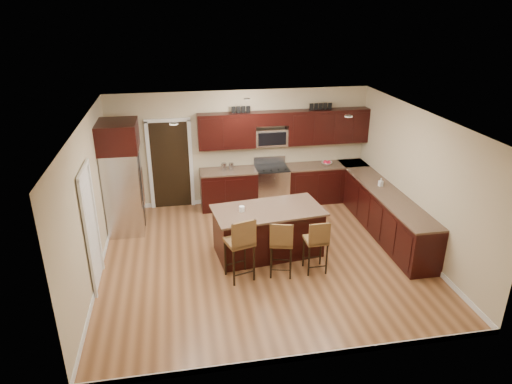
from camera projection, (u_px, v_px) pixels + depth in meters
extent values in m
plane|color=#925F3A|center=(263.00, 258.00, 8.71)|extent=(6.00, 6.00, 0.00)
plane|color=silver|center=(264.00, 119.00, 7.66)|extent=(6.00, 6.00, 0.00)
plane|color=#C3B38D|center=(241.00, 148.00, 10.68)|extent=(6.00, 0.00, 6.00)
plane|color=#C3B38D|center=(89.00, 205.00, 7.70)|extent=(0.00, 5.50, 5.50)
plane|color=#C3B38D|center=(418.00, 182.00, 8.68)|extent=(0.00, 5.50, 5.50)
cube|color=black|center=(229.00, 190.00, 10.71)|extent=(1.30, 0.60, 0.88)
cube|color=black|center=(326.00, 183.00, 11.09)|extent=(1.94, 0.60, 0.88)
cube|color=black|center=(387.00, 215.00, 9.41)|extent=(0.60, 3.35, 0.88)
cube|color=brown|center=(228.00, 171.00, 10.53)|extent=(1.30, 0.63, 0.04)
cube|color=brown|center=(327.00, 165.00, 10.92)|extent=(1.94, 0.63, 0.04)
cube|color=brown|center=(389.00, 195.00, 9.23)|extent=(0.63, 3.35, 0.04)
cube|color=black|center=(226.00, 131.00, 10.29)|extent=(1.30, 0.33, 0.80)
cube|color=black|center=(327.00, 126.00, 10.68)|extent=(1.94, 0.33, 0.80)
cube|color=black|center=(271.00, 118.00, 10.37)|extent=(0.76, 0.33, 0.30)
cube|color=silver|center=(271.00, 186.00, 10.87)|extent=(0.76, 0.64, 0.90)
cube|color=black|center=(272.00, 168.00, 10.69)|extent=(0.76, 0.60, 0.03)
cube|color=black|center=(274.00, 191.00, 10.60)|extent=(0.65, 0.01, 0.45)
cube|color=silver|center=(269.00, 160.00, 10.89)|extent=(0.76, 0.05, 0.18)
cube|color=silver|center=(271.00, 137.00, 10.56)|extent=(0.76, 0.31, 0.40)
cube|color=black|center=(171.00, 165.00, 10.52)|extent=(0.85, 0.03, 2.06)
cube|color=white|center=(91.00, 230.00, 7.56)|extent=(0.03, 0.80, 2.04)
cube|color=black|center=(268.00, 232.00, 8.74)|extent=(2.05, 1.19, 0.88)
cube|color=brown|center=(268.00, 210.00, 8.56)|extent=(2.16, 1.30, 0.04)
cube|color=black|center=(268.00, 250.00, 8.89)|extent=(1.96, 1.10, 0.09)
cube|color=brown|center=(239.00, 242.00, 7.82)|extent=(0.55, 0.55, 0.06)
cube|color=brown|center=(244.00, 235.00, 7.56)|extent=(0.44, 0.16, 0.47)
cylinder|color=black|center=(230.00, 267.00, 7.76)|extent=(0.04, 0.04, 0.69)
cylinder|color=black|center=(252.00, 265.00, 7.82)|extent=(0.04, 0.04, 0.69)
cylinder|color=black|center=(227.00, 256.00, 8.10)|extent=(0.04, 0.04, 0.69)
cylinder|color=black|center=(248.00, 254.00, 8.16)|extent=(0.04, 0.04, 0.69)
cube|color=brown|center=(281.00, 242.00, 7.96)|extent=(0.49, 0.49, 0.06)
cube|color=brown|center=(281.00, 236.00, 7.72)|extent=(0.40, 0.14, 0.43)
cylinder|color=black|center=(274.00, 264.00, 7.91)|extent=(0.03, 0.03, 0.62)
cylinder|color=black|center=(293.00, 262.00, 7.97)|extent=(0.03, 0.03, 0.62)
cylinder|color=black|center=(270.00, 254.00, 8.22)|extent=(0.03, 0.03, 0.62)
cylinder|color=black|center=(288.00, 253.00, 8.28)|extent=(0.03, 0.03, 0.62)
cube|color=brown|center=(316.00, 240.00, 8.08)|extent=(0.39, 0.39, 0.05)
cube|color=brown|center=(320.00, 234.00, 7.84)|extent=(0.38, 0.04, 0.41)
cylinder|color=black|center=(309.00, 261.00, 8.03)|extent=(0.03, 0.03, 0.59)
cylinder|color=black|center=(326.00, 260.00, 8.08)|extent=(0.03, 0.03, 0.59)
cylinder|color=black|center=(304.00, 252.00, 8.32)|extent=(0.03, 0.03, 0.59)
cylinder|color=black|center=(321.00, 250.00, 8.38)|extent=(0.03, 0.03, 0.59)
cube|color=silver|center=(124.00, 191.00, 9.46)|extent=(0.72, 0.89, 1.77)
cube|color=black|center=(142.00, 190.00, 9.52)|extent=(0.01, 0.02, 1.68)
cylinder|color=silver|center=(143.00, 187.00, 9.42)|extent=(0.02, 0.02, 0.79)
cylinder|color=silver|center=(143.00, 185.00, 9.56)|extent=(0.02, 0.02, 0.79)
cube|color=black|center=(117.00, 136.00, 9.01)|extent=(0.78, 0.95, 0.58)
cube|color=brown|center=(245.00, 224.00, 10.00)|extent=(1.02, 0.77, 0.01)
imported|color=silver|center=(327.00, 163.00, 10.90)|extent=(0.33, 0.33, 0.06)
imported|color=#B2B2B2|center=(381.00, 182.00, 9.59)|extent=(0.09, 0.09, 0.18)
cylinder|color=silver|center=(224.00, 167.00, 10.47)|extent=(0.12, 0.12, 0.18)
cylinder|color=silver|center=(231.00, 167.00, 10.50)|extent=(0.11, 0.11, 0.17)
cylinder|color=white|center=(242.00, 209.00, 8.45)|extent=(0.10, 0.10, 0.10)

